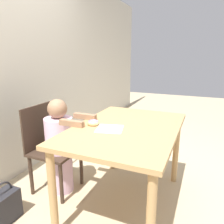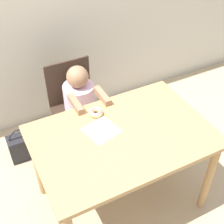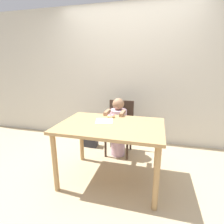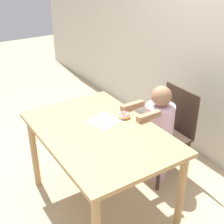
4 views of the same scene
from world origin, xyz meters
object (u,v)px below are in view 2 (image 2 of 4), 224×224
handbag (22,146)px  donut (96,112)px  chair (76,107)px  child_figure (81,113)px

handbag → donut: bearing=-46.6°
chair → donut: (-0.02, -0.51, 0.33)m
child_figure → donut: size_ratio=9.00×
chair → donut: 0.61m
chair → child_figure: size_ratio=0.91×
chair → child_figure: (0.00, -0.13, 0.02)m
donut → handbag: donut is taller
chair → handbag: bearing=174.0°
chair → donut: chair is taller
donut → child_figure: bearing=87.7°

